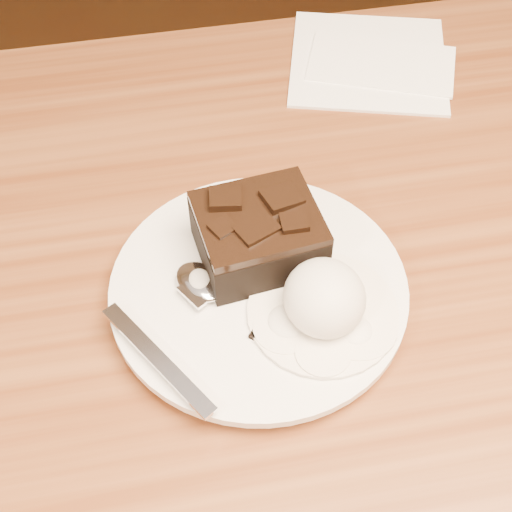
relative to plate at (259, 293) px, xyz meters
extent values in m
cylinder|color=white|center=(0.00, 0.00, 0.00)|extent=(0.22, 0.22, 0.02)
cube|color=black|center=(0.01, 0.03, 0.03)|extent=(0.09, 0.08, 0.04)
ellipsoid|color=white|center=(0.04, -0.03, 0.03)|extent=(0.06, 0.06, 0.05)
cylinder|color=white|center=(0.04, -0.03, 0.01)|extent=(0.11, 0.11, 0.00)
cube|color=white|center=(0.16, 0.26, -0.01)|extent=(0.19, 0.19, 0.01)
cube|color=black|center=(-0.01, -0.04, 0.01)|extent=(0.01, 0.01, 0.00)
cube|color=black|center=(0.02, -0.01, 0.01)|extent=(0.01, 0.01, 0.00)
cube|color=black|center=(0.03, -0.06, 0.01)|extent=(0.00, 0.01, 0.00)
camera|label=1|loc=(-0.06, -0.31, 0.44)|focal=51.90mm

